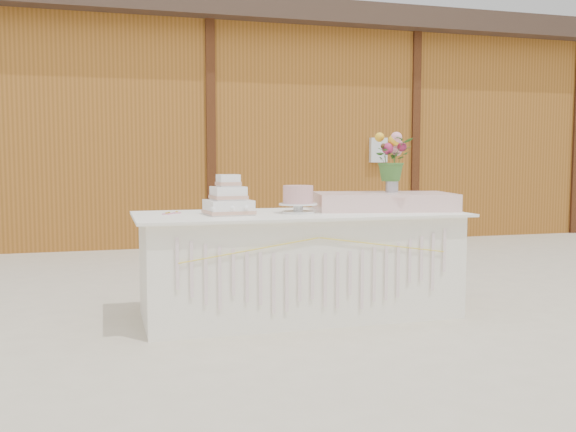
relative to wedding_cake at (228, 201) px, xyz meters
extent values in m
plane|color=beige|center=(0.54, 0.02, -0.87)|extent=(80.00, 80.00, 0.00)
cube|color=#95591F|center=(0.54, 6.02, 0.63)|extent=(12.00, 4.00, 3.00)
cube|color=#39291F|center=(0.54, 6.02, 2.28)|extent=(12.60, 4.60, 0.30)
cube|color=white|center=(0.54, 0.02, -0.49)|extent=(2.28, 0.88, 0.75)
cube|color=white|center=(0.54, 0.02, -0.11)|extent=(2.40, 1.00, 0.02)
cube|color=white|center=(0.00, 0.00, -0.04)|extent=(0.33, 0.33, 0.11)
cube|color=#DAA28A|center=(0.00, 0.00, -0.08)|extent=(0.34, 0.34, 0.02)
cube|color=white|center=(0.00, 0.00, 0.06)|extent=(0.24, 0.24, 0.10)
cube|color=#DAA28A|center=(0.00, 0.00, 0.03)|extent=(0.25, 0.25, 0.02)
cube|color=white|center=(0.00, 0.00, 0.15)|extent=(0.16, 0.16, 0.09)
cube|color=#DAA28A|center=(0.00, 0.00, 0.12)|extent=(0.17, 0.17, 0.02)
cylinder|color=white|center=(0.52, -0.02, -0.09)|extent=(0.24, 0.24, 0.02)
cylinder|color=white|center=(0.52, -0.02, -0.06)|extent=(0.07, 0.07, 0.05)
cylinder|color=white|center=(0.52, -0.02, -0.03)|extent=(0.28, 0.28, 0.01)
cylinder|color=#D59A99|center=(0.52, -0.02, 0.04)|extent=(0.22, 0.22, 0.13)
cube|color=beige|center=(1.25, 0.10, -0.03)|extent=(1.15, 0.80, 0.13)
cylinder|color=#B8B8BD|center=(1.35, 0.16, 0.10)|extent=(0.10, 0.10, 0.14)
imported|color=#3A6E2C|center=(1.35, 0.16, 0.35)|extent=(0.31, 0.27, 0.34)
camera|label=1|loc=(-0.86, -4.50, 0.29)|focal=40.00mm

